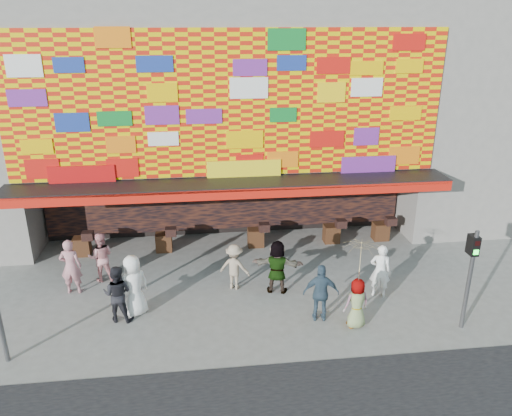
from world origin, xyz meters
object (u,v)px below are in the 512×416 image
object	(u,v)px
ped_a	(134,286)
signal_right	(471,269)
ped_b	(71,267)
ped_e	(321,293)
ped_c	(117,294)
ped_i	(101,257)
ped_d	(235,267)
parasol	(361,258)
ped_h	(380,271)
ped_f	(277,267)
ped_g	(357,303)

from	to	relation	value
ped_a	signal_right	bearing A→B (deg)	135.82
ped_b	ped_e	bearing A→B (deg)	164.95
ped_c	ped_i	size ratio (longest dim) A/B	1.01
signal_right	ped_d	bearing A→B (deg)	154.50
ped_d	ped_e	distance (m)	3.15
ped_d	parasol	bearing A→B (deg)	165.18
ped_a	ped_d	world-z (taller)	ped_a
ped_e	ped_i	distance (m)	7.41
ped_e	ped_h	bearing A→B (deg)	-144.27
ped_f	ped_i	distance (m)	5.88
ped_c	ped_b	bearing A→B (deg)	-34.69
ped_a	ped_g	distance (m)	6.47
ped_g	ped_c	bearing A→B (deg)	-19.58
ped_d	ped_i	distance (m)	4.49
signal_right	ped_c	xyz separation A→B (m)	(-9.76, 1.57, -1.00)
signal_right	ped_b	distance (m)	11.95
signal_right	ped_a	distance (m)	9.54
ped_b	ped_i	bearing A→B (deg)	-135.29
ped_g	ped_i	bearing A→B (deg)	-35.37
ped_d	ped_e	world-z (taller)	ped_e
parasol	ped_f	bearing A→B (deg)	131.36
ped_c	ped_h	world-z (taller)	ped_h
signal_right	ped_h	bearing A→B (deg)	131.91
ped_a	ped_i	bearing A→B (deg)	-92.62
ped_a	ped_d	xyz separation A→B (m)	(3.05, 1.16, -0.18)
ped_c	parasol	world-z (taller)	parasol
ped_e	ped_f	bearing A→B (deg)	-51.31
ped_d	ped_h	xyz separation A→B (m)	(4.50, -1.02, 0.11)
ped_a	ped_f	world-z (taller)	ped_a
ped_c	ped_e	world-z (taller)	ped_e
ped_c	parasol	xyz separation A→B (m)	(6.76, -1.16, 1.33)
ped_c	ped_i	world-z (taller)	ped_c
signal_right	ped_e	world-z (taller)	signal_right
signal_right	ped_h	size ratio (longest dim) A/B	1.70
ped_b	ped_d	bearing A→B (deg)	179.30
ped_f	ped_h	bearing A→B (deg)	-177.00
ped_i	ped_b	bearing A→B (deg)	36.53
ped_e	ped_i	size ratio (longest dim) A/B	1.04
signal_right	ped_i	size ratio (longest dim) A/B	1.76
signal_right	ped_h	world-z (taller)	signal_right
ped_a	ped_c	size ratio (longest dim) A/B	1.10
ped_b	ped_f	size ratio (longest dim) A/B	1.04
signal_right	ped_d	xyz separation A→B (m)	(-6.27, 2.99, -1.09)
ped_c	ped_d	world-z (taller)	ped_c
ped_f	ped_d	bearing A→B (deg)	-1.80
signal_right	ped_e	size ratio (longest dim) A/B	1.70
signal_right	parasol	xyz separation A→B (m)	(-3.01, 0.42, 0.33)
ped_f	parasol	distance (m)	3.19
ped_f	ped_h	size ratio (longest dim) A/B	1.01
ped_h	ped_i	distance (m)	9.10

